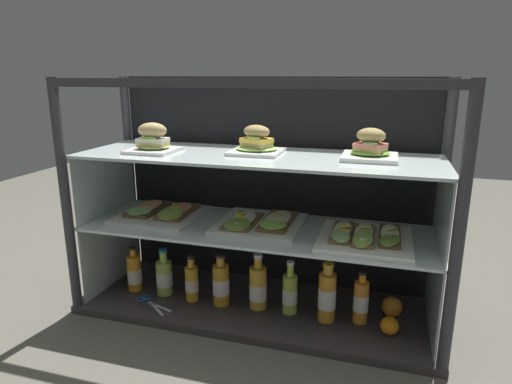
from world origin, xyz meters
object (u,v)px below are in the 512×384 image
(juice_bottle_back_right, at_px, (134,273))
(juice_bottle_tucked_behind, at_px, (327,296))
(juice_bottle_back_center, at_px, (192,282))
(juice_bottle_front_middle, at_px, (290,293))
(plated_roll_sandwich_far_left, at_px, (153,141))
(juice_bottle_near_post, at_px, (164,277))
(plated_roll_sandwich_left_of_center, at_px, (370,149))
(open_sandwich_tray_far_right, at_px, (365,237))
(orange_fruit_beside_bottles, at_px, (392,307))
(orange_fruit_near_left_post, at_px, (390,326))
(plated_roll_sandwich_near_left_corner, at_px, (257,143))
(open_sandwich_tray_center, at_px, (161,212))
(kitchen_scissors, at_px, (148,301))
(juice_bottle_back_left, at_px, (221,284))
(juice_bottle_front_fourth, at_px, (258,287))
(open_sandwich_tray_mid_right, at_px, (260,222))
(juice_bottle_front_right_end, at_px, (361,301))

(juice_bottle_back_right, distance_m, juice_bottle_tucked_behind, 0.87)
(juice_bottle_back_center, height_order, juice_bottle_front_middle, juice_bottle_front_middle)
(plated_roll_sandwich_far_left, distance_m, juice_bottle_front_middle, 0.83)
(juice_bottle_near_post, height_order, juice_bottle_back_center, juice_bottle_near_post)
(plated_roll_sandwich_left_of_center, height_order, open_sandwich_tray_far_right, plated_roll_sandwich_left_of_center)
(orange_fruit_beside_bottles, height_order, orange_fruit_near_left_post, orange_fruit_beside_bottles)
(plated_roll_sandwich_near_left_corner, distance_m, juice_bottle_near_post, 0.73)
(juice_bottle_back_right, relative_size, juice_bottle_front_middle, 0.91)
(juice_bottle_front_middle, bearing_deg, plated_roll_sandwich_near_left_corner, 155.63)
(open_sandwich_tray_center, distance_m, kitchen_scissors, 0.39)
(plated_roll_sandwich_near_left_corner, distance_m, kitchen_scissors, 0.83)
(juice_bottle_tucked_behind, bearing_deg, juice_bottle_near_post, 178.80)
(juice_bottle_tucked_behind, bearing_deg, open_sandwich_tray_far_right, 4.70)
(orange_fruit_near_left_post, bearing_deg, open_sandwich_tray_center, 173.97)
(plated_roll_sandwich_left_of_center, bearing_deg, juice_bottle_back_center, -172.80)
(juice_bottle_near_post, distance_m, juice_bottle_back_left, 0.28)
(plated_roll_sandwich_far_left, relative_size, juice_bottle_front_fourth, 0.79)
(plated_roll_sandwich_near_left_corner, height_order, juice_bottle_back_left, plated_roll_sandwich_near_left_corner)
(orange_fruit_beside_bottles, bearing_deg, orange_fruit_near_left_post, -93.66)
(open_sandwich_tray_center, bearing_deg, juice_bottle_back_right, -152.16)
(open_sandwich_tray_mid_right, height_order, juice_bottle_back_right, open_sandwich_tray_mid_right)
(plated_roll_sandwich_left_of_center, relative_size, open_sandwich_tray_far_right, 0.59)
(juice_bottle_front_middle, xyz_separation_m, juice_bottle_front_right_end, (0.28, 0.01, 0.00))
(juice_bottle_near_post, relative_size, orange_fruit_near_left_post, 3.05)
(plated_roll_sandwich_far_left, height_order, juice_bottle_front_fourth, plated_roll_sandwich_far_left)
(open_sandwich_tray_far_right, distance_m, juice_bottle_tucked_behind, 0.29)
(juice_bottle_back_right, bearing_deg, orange_fruit_near_left_post, -2.24)
(juice_bottle_front_right_end, distance_m, orange_fruit_near_left_post, 0.14)
(open_sandwich_tray_far_right, xyz_separation_m, juice_bottle_back_right, (-1.00, -0.00, -0.28))
(kitchen_scissors, bearing_deg, plated_roll_sandwich_far_left, 68.09)
(open_sandwich_tray_far_right, bearing_deg, juice_bottle_near_post, 179.69)
(plated_roll_sandwich_far_left, relative_size, orange_fruit_near_left_post, 2.75)
(juice_bottle_near_post, bearing_deg, juice_bottle_back_center, -7.12)
(plated_roll_sandwich_near_left_corner, relative_size, juice_bottle_back_left, 0.90)
(plated_roll_sandwich_left_of_center, relative_size, orange_fruit_near_left_post, 2.94)
(open_sandwich_tray_mid_right, height_order, open_sandwich_tray_far_right, open_sandwich_tray_far_right)
(juice_bottle_front_middle, xyz_separation_m, kitchen_scissors, (-0.61, -0.09, -0.08))
(juice_bottle_back_center, bearing_deg, open_sandwich_tray_mid_right, 12.97)
(open_sandwich_tray_mid_right, xyz_separation_m, orange_fruit_near_left_post, (0.54, -0.10, -0.33))
(plated_roll_sandwich_far_left, xyz_separation_m, juice_bottle_front_middle, (0.58, 0.02, -0.60))
(plated_roll_sandwich_far_left, distance_m, open_sandwich_tray_mid_right, 0.55)
(juice_bottle_back_left, bearing_deg, kitchen_scissors, -166.73)
(plated_roll_sandwich_far_left, distance_m, plated_roll_sandwich_left_of_center, 0.86)
(orange_fruit_beside_bottles, xyz_separation_m, kitchen_scissors, (-1.01, -0.18, -0.04))
(juice_bottle_back_right, relative_size, juice_bottle_near_post, 0.98)
(plated_roll_sandwich_far_left, xyz_separation_m, juice_bottle_back_center, (0.15, -0.00, -0.61))
(juice_bottle_near_post, distance_m, kitchen_scissors, 0.12)
(juice_bottle_tucked_behind, bearing_deg, kitchen_scissors, -174.46)
(plated_roll_sandwich_left_of_center, height_order, juice_bottle_back_center, plated_roll_sandwich_left_of_center)
(open_sandwich_tray_center, relative_size, juice_bottle_front_fourth, 1.44)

